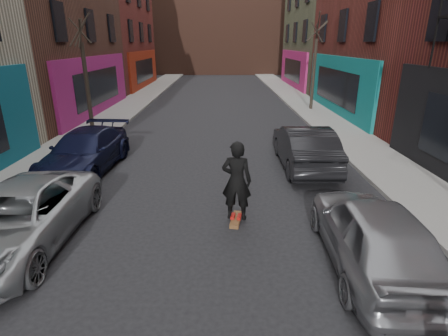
{
  "coord_description": "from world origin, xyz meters",
  "views": [
    {
      "loc": [
        0.22,
        0.87,
        4.27
      ],
      "look_at": [
        0.29,
        8.28,
        1.6
      ],
      "focal_mm": 28.0,
      "sensor_mm": 36.0,
      "label": 1
    }
  ],
  "objects_px": {
    "parked_left_end": "(85,151)",
    "parked_left_far": "(17,218)",
    "tree_left_far": "(84,63)",
    "parked_right_far": "(373,234)",
    "skateboarder": "(237,181)",
    "parked_right_end": "(304,147)",
    "skateboard": "(236,220)",
    "tree_right_far": "(315,55)"
  },
  "relations": [
    {
      "from": "parked_left_end",
      "to": "parked_left_far",
      "type": "bearing_deg",
      "value": -82.2
    },
    {
      "from": "tree_left_far",
      "to": "parked_right_far",
      "type": "relative_size",
      "value": 1.49
    },
    {
      "from": "skateboarder",
      "to": "parked_left_end",
      "type": "bearing_deg",
      "value": -26.5
    },
    {
      "from": "tree_left_far",
      "to": "parked_left_end",
      "type": "distance_m",
      "value": 6.3
    },
    {
      "from": "parked_right_far",
      "to": "parked_right_end",
      "type": "bearing_deg",
      "value": -87.14
    },
    {
      "from": "tree_left_far",
      "to": "parked_left_far",
      "type": "distance_m",
      "value": 10.86
    },
    {
      "from": "parked_right_far",
      "to": "skateboarder",
      "type": "height_order",
      "value": "skateboarder"
    },
    {
      "from": "skateboard",
      "to": "parked_right_far",
      "type": "bearing_deg",
      "value": -25.79
    },
    {
      "from": "skateboard",
      "to": "skateboarder",
      "type": "distance_m",
      "value": 1.05
    },
    {
      "from": "tree_left_far",
      "to": "tree_right_far",
      "type": "bearing_deg",
      "value": 25.82
    },
    {
      "from": "parked_right_far",
      "to": "parked_left_end",
      "type": "bearing_deg",
      "value": -33.67
    },
    {
      "from": "tree_left_far",
      "to": "parked_right_end",
      "type": "bearing_deg",
      "value": -28.7
    },
    {
      "from": "parked_right_far",
      "to": "skateboard",
      "type": "xyz_separation_m",
      "value": [
        -2.6,
        1.9,
        -0.69
      ]
    },
    {
      "from": "tree_left_far",
      "to": "parked_right_far",
      "type": "height_order",
      "value": "tree_left_far"
    },
    {
      "from": "tree_right_far",
      "to": "skateboard",
      "type": "bearing_deg",
      "value": -110.15
    },
    {
      "from": "tree_right_far",
      "to": "skateboarder",
      "type": "height_order",
      "value": "tree_right_far"
    },
    {
      "from": "parked_left_far",
      "to": "parked_right_end",
      "type": "bearing_deg",
      "value": 35.88
    },
    {
      "from": "parked_right_far",
      "to": "parked_right_end",
      "type": "relative_size",
      "value": 0.94
    },
    {
      "from": "parked_right_far",
      "to": "skateboarder",
      "type": "xyz_separation_m",
      "value": [
        -2.6,
        1.9,
        0.36
      ]
    },
    {
      "from": "tree_right_far",
      "to": "skateboard",
      "type": "distance_m",
      "value": 16.64
    },
    {
      "from": "tree_right_far",
      "to": "parked_left_end",
      "type": "relative_size",
      "value": 1.41
    },
    {
      "from": "tree_right_far",
      "to": "skateboarder",
      "type": "bearing_deg",
      "value": -110.15
    },
    {
      "from": "tree_left_far",
      "to": "parked_left_end",
      "type": "relative_size",
      "value": 1.35
    },
    {
      "from": "tree_right_far",
      "to": "parked_left_far",
      "type": "bearing_deg",
      "value": -122.54
    },
    {
      "from": "tree_left_far",
      "to": "parked_left_end",
      "type": "bearing_deg",
      "value": -72.85
    },
    {
      "from": "tree_right_far",
      "to": "parked_right_far",
      "type": "xyz_separation_m",
      "value": [
        -3.0,
        -17.17,
        -2.79
      ]
    },
    {
      "from": "parked_left_end",
      "to": "parked_right_end",
      "type": "relative_size",
      "value": 1.04
    },
    {
      "from": "tree_right_far",
      "to": "parked_left_end",
      "type": "bearing_deg",
      "value": -133.1
    },
    {
      "from": "parked_right_end",
      "to": "parked_left_far",
      "type": "bearing_deg",
      "value": 35.14
    },
    {
      "from": "tree_right_far",
      "to": "parked_right_end",
      "type": "relative_size",
      "value": 1.47
    },
    {
      "from": "parked_right_end",
      "to": "skateboard",
      "type": "height_order",
      "value": "parked_right_end"
    },
    {
      "from": "parked_left_end",
      "to": "tree_left_far",
      "type": "bearing_deg",
      "value": 111.44
    },
    {
      "from": "parked_left_far",
      "to": "parked_left_end",
      "type": "bearing_deg",
      "value": 94.48
    },
    {
      "from": "tree_right_far",
      "to": "skateboard",
      "type": "height_order",
      "value": "tree_right_far"
    },
    {
      "from": "parked_left_far",
      "to": "parked_left_end",
      "type": "xyz_separation_m",
      "value": [
        -0.3,
        4.87,
        0.02
      ]
    },
    {
      "from": "parked_left_end",
      "to": "parked_right_far",
      "type": "xyz_separation_m",
      "value": [
        7.72,
        -5.72,
        0.04
      ]
    },
    {
      "from": "skateboard",
      "to": "parked_right_end",
      "type": "bearing_deg",
      "value": 68.01
    },
    {
      "from": "tree_left_far",
      "to": "skateboard",
      "type": "height_order",
      "value": "tree_left_far"
    },
    {
      "from": "parked_left_end",
      "to": "tree_right_far",
      "type": "bearing_deg",
      "value": 51.18
    },
    {
      "from": "tree_right_far",
      "to": "parked_right_end",
      "type": "height_order",
      "value": "tree_right_far"
    },
    {
      "from": "parked_right_far",
      "to": "tree_right_far",
      "type": "bearing_deg",
      "value": -97.06
    },
    {
      "from": "tree_left_far",
      "to": "parked_right_end",
      "type": "xyz_separation_m",
      "value": [
        9.4,
        -5.15,
        -2.62
      ]
    }
  ]
}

